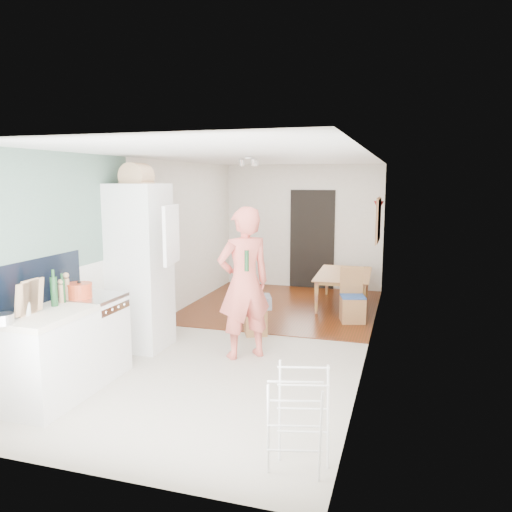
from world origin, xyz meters
The scene contains 32 objects.
room_shell centered at (0.00, 0.00, 1.25)m, with size 3.20×7.00×2.50m, color white, non-canonical shape.
floor centered at (0.00, 0.00, 0.00)m, with size 3.20×7.00×0.01m, color beige.
wood_floor_overlay centered at (0.00, 1.85, 0.01)m, with size 3.20×3.30×0.01m, color #5E1E0B.
sage_wall_panel centered at (-1.59, -2.00, 1.85)m, with size 0.02×3.00×1.30m, color slate.
tile_splashback centered at (-1.59, -2.55, 1.15)m, with size 0.02×1.90×0.50m, color black.
doorway_recess centered at (0.20, 3.48, 1.00)m, with size 0.90×0.04×2.00m, color black.
base_cabinet centered at (-1.30, -2.55, 0.43)m, with size 0.60×0.90×0.86m, color white.
worktop centered at (-1.30, -2.55, 0.89)m, with size 0.62×0.92×0.06m, color white.
range_cooker centered at (-1.30, -1.80, 0.44)m, with size 0.60×0.60×0.88m, color white.
cooker_top centered at (-1.30, -1.80, 0.90)m, with size 0.60×0.60×0.04m, color silver.
fridge_housing centered at (-1.27, -0.78, 1.07)m, with size 0.66×0.66×2.15m, color white.
fridge_door centered at (-0.66, -1.08, 1.55)m, with size 0.56×0.04×0.70m, color white.
fridge_interior centered at (-0.96, -0.78, 1.55)m, with size 0.02×0.52×0.66m, color white.
pinboard centered at (1.58, 1.90, 1.55)m, with size 0.03×0.90×0.70m, color tan.
pinboard_frame centered at (1.57, 1.90, 1.55)m, with size 0.01×0.94×0.74m, color #AD7F3B.
wall_sconce centered at (1.54, 2.55, 1.75)m, with size 0.18×0.18×0.16m, color maroon.
person centered at (0.14, -0.74, 1.11)m, with size 0.81×0.53×2.22m, color #E8685B.
dining_table centered at (1.04, 2.22, 0.24)m, with size 1.39×0.78×0.49m, color #AD7F3B.
dining_chair centered at (1.27, 1.19, 0.43)m, with size 0.36×0.36×0.85m, color #AD7F3B, non-canonical shape.
stool centered at (0.01, 0.17, 0.20)m, with size 0.30×0.30×0.39m, color #AD7F3B, non-canonical shape.
grey_drape centered at (0.04, 0.18, 0.48)m, with size 0.37×0.37×0.17m, color gray.
drying_rack centered at (1.31, -2.99, 0.39)m, with size 0.40×0.37×0.79m, color white, non-canonical shape.
bread_bin centered at (-1.26, -0.81, 2.24)m, with size 0.35×0.33×0.19m, color tan, non-canonical shape.
red_casserole centered at (-1.37, -1.92, 1.00)m, with size 0.28×0.28×0.16m, color #CF4623.
steel_pan centered at (-1.39, -2.98, 0.97)m, with size 0.19×0.19×0.10m, color silver.
held_bottle centered at (0.24, -0.93, 1.25)m, with size 0.05×0.05×0.25m, color #1A4421.
bottle_a centered at (-1.38, -2.30, 1.07)m, with size 0.07×0.07×0.31m, color #1A4421.
bottle_b centered at (-1.40, -2.14, 1.04)m, with size 0.06×0.06×0.25m, color #1A4421.
bottle_c centered at (-1.41, -2.67, 1.02)m, with size 0.08×0.08×0.20m, color silver.
pepper_mill_front centered at (-1.45, -2.02, 1.03)m, with size 0.06×0.06×0.23m, color tan.
pepper_mill_back centered at (-1.41, -2.16, 1.02)m, with size 0.05×0.05×0.20m, color tan.
chopping_boards centered at (-1.37, -2.66, 1.09)m, with size 0.04×0.26×0.35m, color tan, non-canonical shape.
Camera 1 is at (2.03, -6.44, 2.20)m, focal length 35.00 mm.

